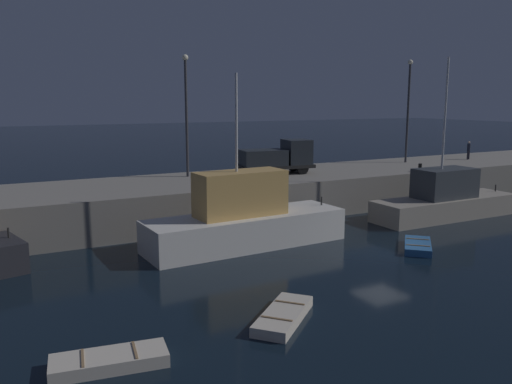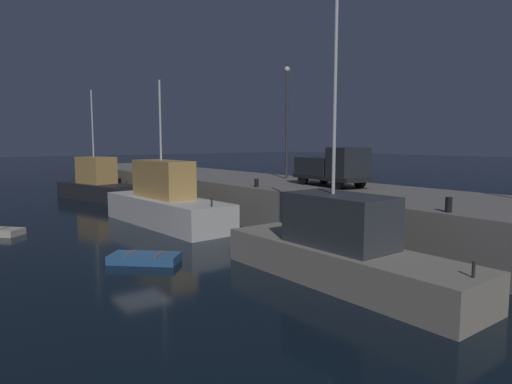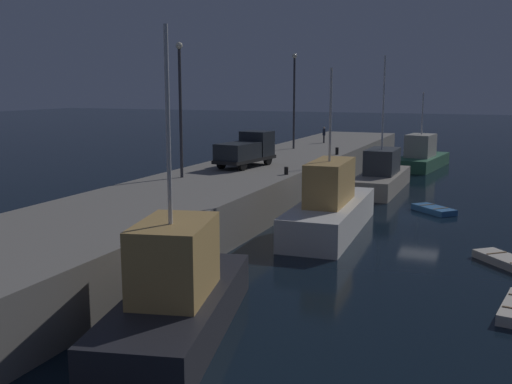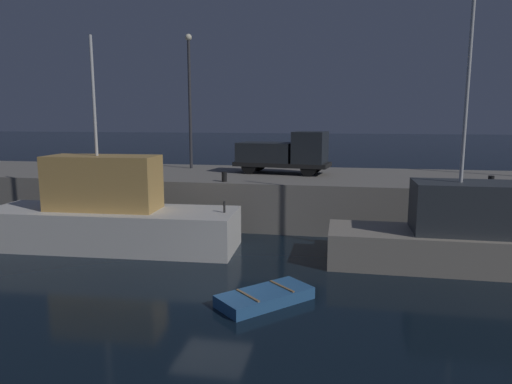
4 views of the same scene
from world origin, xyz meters
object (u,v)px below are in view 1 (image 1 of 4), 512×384
(fishing_trawler_green, at_px, (445,200))
(bollard_west, at_px, (274,180))
(dinghy_red_small, at_px, (283,316))
(dockworker, at_px, (469,149))
(utility_truck, at_px, (278,157))
(rowboat_white_mid, at_px, (418,246))
(lamp_post_west, at_px, (186,107))
(dinghy_orange_near, at_px, (109,361))
(lamp_post_east, at_px, (408,104))
(fishing_boat_blue, at_px, (245,220))
(bollard_central, at_px, (420,168))

(fishing_trawler_green, relative_size, bollard_west, 21.61)
(dinghy_red_small, relative_size, dockworker, 2.11)
(utility_truck, bearing_deg, rowboat_white_mid, -85.63)
(utility_truck, xyz_separation_m, dockworker, (20.71, -0.02, -0.29))
(lamp_post_west, bearing_deg, bollard_west, -57.12)
(dinghy_orange_near, height_order, bollard_west, bollard_west)
(dockworker, bearing_deg, bollard_west, -170.08)
(lamp_post_east, relative_size, dockworker, 5.27)
(utility_truck, height_order, bollard_west, utility_truck)
(rowboat_white_mid, bearing_deg, fishing_boat_blue, 147.95)
(fishing_boat_blue, bearing_deg, lamp_post_east, 24.32)
(utility_truck, height_order, bollard_central, utility_truck)
(fishing_boat_blue, xyz_separation_m, fishing_trawler_green, (15.59, -0.10, -0.23))
(dinghy_orange_near, bearing_deg, fishing_trawler_green, 21.69)
(dinghy_red_small, height_order, lamp_post_west, lamp_post_west)
(fishing_trawler_green, xyz_separation_m, dinghy_red_small, (-18.87, -9.65, -1.05))
(dinghy_red_small, distance_m, lamp_post_west, 21.67)
(fishing_boat_blue, bearing_deg, utility_truck, 49.94)
(fishing_boat_blue, xyz_separation_m, rowboat_white_mid, (8.13, -5.09, -1.28))
(dinghy_orange_near, height_order, lamp_post_west, lamp_post_west)
(bollard_west, bearing_deg, lamp_post_west, 122.88)
(lamp_post_west, height_order, dockworker, lamp_post_west)
(rowboat_white_mid, xyz_separation_m, lamp_post_east, (12.85, 14.57, 7.60))
(dinghy_orange_near, bearing_deg, dinghy_red_small, 3.97)
(rowboat_white_mid, distance_m, dockworker, 24.11)
(lamp_post_west, bearing_deg, dinghy_orange_near, -116.76)
(fishing_boat_blue, xyz_separation_m, bollard_west, (4.34, 4.32, 1.40))
(bollard_west, bearing_deg, rowboat_white_mid, -68.05)
(rowboat_white_mid, relative_size, dinghy_red_small, 0.90)
(dinghy_orange_near, distance_m, dinghy_red_small, 6.53)
(dinghy_orange_near, relative_size, dinghy_red_small, 1.03)
(rowboat_white_mid, xyz_separation_m, dockworker, (19.68, 13.51, 3.39))
(dinghy_orange_near, relative_size, dockworker, 2.16)
(rowboat_white_mid, xyz_separation_m, dinghy_red_small, (-11.42, -4.66, 0.00))
(rowboat_white_mid, bearing_deg, fishing_trawler_green, 33.78)
(fishing_trawler_green, height_order, dinghy_red_small, fishing_trawler_green)
(lamp_post_west, height_order, bollard_west, lamp_post_west)
(fishing_boat_blue, distance_m, bollard_west, 6.28)
(lamp_post_west, relative_size, utility_truck, 1.46)
(dockworker, bearing_deg, dinghy_orange_near, -153.66)
(dinghy_red_small, bearing_deg, rowboat_white_mid, 22.20)
(fishing_trawler_green, relative_size, dinghy_orange_near, 3.05)
(dinghy_orange_near, bearing_deg, bollard_central, 27.92)
(dinghy_red_small, height_order, lamp_post_east, lamp_post_east)
(dinghy_orange_near, relative_size, bollard_central, 5.84)
(dockworker, relative_size, bollard_west, 3.27)
(fishing_trawler_green, relative_size, rowboat_white_mid, 3.49)
(fishing_boat_blue, height_order, utility_truck, fishing_boat_blue)
(fishing_boat_blue, height_order, dinghy_red_small, fishing_boat_blue)
(dinghy_red_small, bearing_deg, fishing_trawler_green, 27.08)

